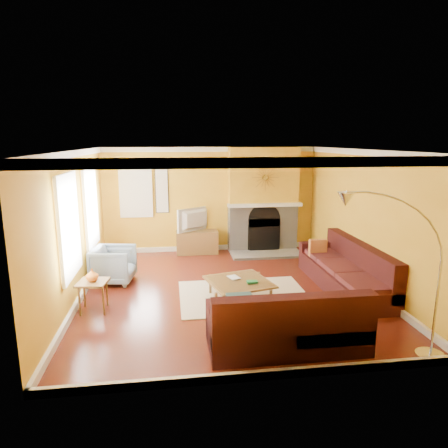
{
  "coord_description": "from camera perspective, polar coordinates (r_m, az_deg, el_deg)",
  "views": [
    {
      "loc": [
        -1.05,
        -7.26,
        2.89
      ],
      "look_at": [
        -0.0,
        0.4,
        1.25
      ],
      "focal_mm": 32.0,
      "sensor_mm": 36.0,
      "label": 1
    }
  ],
  "objects": [
    {
      "name": "window_back",
      "position": [
        10.34,
        -12.47,
        4.28
      ],
      "size": [
        0.82,
        0.06,
        1.22
      ],
      "primitive_type": "cube",
      "color": "white",
      "rests_on": "wall_back"
    },
    {
      "name": "tv",
      "position": [
        10.21,
        -3.92,
        0.61
      ],
      "size": [
        0.93,
        0.69,
        0.59
      ],
      "primitive_type": "imported",
      "rotation": [
        0.0,
        0.0,
        3.74
      ],
      "color": "black",
      "rests_on": "media_console"
    },
    {
      "name": "wall_right",
      "position": [
        8.34,
        19.55,
        0.67
      ],
      "size": [
        0.02,
        6.0,
        2.7
      ],
      "primitive_type": "cube",
      "color": "gold",
      "rests_on": "ground"
    },
    {
      "name": "window_left_near",
      "position": [
        8.83,
        -18.6,
        2.32
      ],
      "size": [
        0.06,
        1.22,
        1.72
      ],
      "primitive_type": "cube",
      "color": "white",
      "rests_on": "wall_left"
    },
    {
      "name": "sunburst",
      "position": [
        10.16,
        5.95,
        6.63
      ],
      "size": [
        0.7,
        0.04,
        0.7
      ],
      "primitive_type": null,
      "color": "olive",
      "rests_on": "fireplace"
    },
    {
      "name": "coffee_table",
      "position": [
        7.3,
        2.14,
        -9.58
      ],
      "size": [
        1.27,
        1.27,
        0.41
      ],
      "primitive_type": null,
      "rotation": [
        0.0,
        0.0,
        0.25
      ],
      "color": "white",
      "rests_on": "floor"
    },
    {
      "name": "armchair",
      "position": [
        8.51,
        -15.49,
        -5.64
      ],
      "size": [
        0.93,
        0.91,
        0.75
      ],
      "primitive_type": "imported",
      "rotation": [
        0.0,
        0.0,
        1.42
      ],
      "color": "gray",
      "rests_on": "floor"
    },
    {
      "name": "wall_back",
      "position": [
        10.44,
        -1.93,
        3.51
      ],
      "size": [
        5.5,
        0.02,
        2.7
      ],
      "primitive_type": "cube",
      "color": "gold",
      "rests_on": "ground"
    },
    {
      "name": "arc_lamp",
      "position": [
        5.55,
        23.21,
        -7.43
      ],
      "size": [
        1.43,
        0.36,
        2.27
      ],
      "primitive_type": null,
      "color": "silver",
      "rests_on": "floor"
    },
    {
      "name": "sectional_sofa",
      "position": [
        7.29,
        9.82,
        -7.72
      ],
      "size": [
        3.33,
        3.94,
        0.9
      ],
      "primitive_type": null,
      "color": "#391213",
      "rests_on": "floor"
    },
    {
      "name": "wall_front",
      "position": [
        4.64,
        5.8,
        -7.42
      ],
      "size": [
        5.5,
        0.02,
        2.7
      ],
      "primitive_type": "cube",
      "color": "gold",
      "rests_on": "ground"
    },
    {
      "name": "mantel",
      "position": [
        10.24,
        5.88,
        2.73
      ],
      "size": [
        1.92,
        0.22,
        0.08
      ],
      "primitive_type": "cube",
      "color": "white",
      "rests_on": "fireplace"
    },
    {
      "name": "ceiling",
      "position": [
        7.34,
        0.45,
        10.61
      ],
      "size": [
        5.5,
        6.0,
        0.02
      ],
      "primitive_type": "cube",
      "color": "white",
      "rests_on": "ground"
    },
    {
      "name": "wall_left",
      "position": [
        7.62,
        -20.59,
        -0.43
      ],
      "size": [
        0.02,
        6.0,
        2.7
      ],
      "primitive_type": "cube",
      "color": "gold",
      "rests_on": "ground"
    },
    {
      "name": "side_table",
      "position": [
        7.28,
        -18.13,
        -9.74
      ],
      "size": [
        0.55,
        0.55,
        0.53
      ],
      "primitive_type": null,
      "rotation": [
        0.0,
        0.0,
        -0.15
      ],
      "color": "brown",
      "rests_on": "floor"
    },
    {
      "name": "hearth",
      "position": [
        10.22,
        6.14,
        -4.32
      ],
      "size": [
        1.8,
        0.7,
        0.06
      ],
      "primitive_type": "cube",
      "color": "gray",
      "rests_on": "floor"
    },
    {
      "name": "vase",
      "position": [
        7.15,
        -18.33,
        -6.94
      ],
      "size": [
        0.27,
        0.27,
        0.22
      ],
      "primitive_type": "imported",
      "rotation": [
        0.0,
        0.0,
        0.3
      ],
      "color": "orange",
      "rests_on": "side_table"
    },
    {
      "name": "wall_art",
      "position": [
        10.31,
        -8.87,
        4.68
      ],
      "size": [
        0.34,
        0.04,
        1.14
      ],
      "primitive_type": "cube",
      "color": "white",
      "rests_on": "wall_back"
    },
    {
      "name": "crown_molding",
      "position": [
        7.34,
        0.45,
        10.06
      ],
      "size": [
        5.5,
        6.0,
        0.12
      ],
      "primitive_type": null,
      "color": "white",
      "rests_on": "ceiling"
    },
    {
      "name": "fireplace",
      "position": [
        10.46,
        5.58,
        3.48
      ],
      "size": [
        1.8,
        0.4,
        2.7
      ],
      "primitive_type": null,
      "color": "gray",
      "rests_on": "floor"
    },
    {
      "name": "floor",
      "position": [
        7.89,
        0.42,
        -9.56
      ],
      "size": [
        5.5,
        6.0,
        0.02
      ],
      "primitive_type": "cube",
      "color": "maroon",
      "rests_on": "ground"
    },
    {
      "name": "subwoofer",
      "position": [
        10.46,
        -2.06,
        -3.28
      ],
      "size": [
        0.27,
        0.27,
        0.27
      ],
      "primitive_type": "cube",
      "color": "white",
      "rests_on": "floor"
    },
    {
      "name": "book",
      "position": [
        7.29,
        0.79,
        -7.76
      ],
      "size": [
        0.25,
        0.29,
        0.02
      ],
      "primitive_type": "imported",
      "rotation": [
        0.0,
        0.0,
        0.36
      ],
      "color": "white",
      "rests_on": "coffee_table"
    },
    {
      "name": "rug",
      "position": [
        7.64,
        2.86,
        -10.16
      ],
      "size": [
        2.4,
        1.8,
        0.02
      ],
      "primitive_type": "cube",
      "color": "beige",
      "rests_on": "floor"
    },
    {
      "name": "window_left_far",
      "position": [
        7.0,
        -21.41,
        -0.27
      ],
      "size": [
        0.06,
        1.22,
        1.72
      ],
      "primitive_type": "cube",
      "color": "white",
      "rests_on": "wall_left"
    },
    {
      "name": "media_console",
      "position": [
        10.34,
        -3.87,
        -2.58
      ],
      "size": [
        1.06,
        0.48,
        0.58
      ],
      "primitive_type": "cube",
      "color": "brown",
      "rests_on": "floor"
    },
    {
      "name": "baseboard",
      "position": [
        7.86,
        0.42,
        -9.09
      ],
      "size": [
        5.5,
        6.0,
        0.12
      ],
      "primitive_type": null,
      "color": "white",
      "rests_on": "floor"
    }
  ]
}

